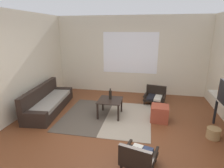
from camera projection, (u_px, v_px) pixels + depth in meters
ground_plane at (114, 136)px, 4.02m from camera, size 7.80×7.80×0.00m
far_wall_with_window at (130, 55)px, 6.52m from camera, size 5.60×0.13×2.70m
side_wall_left at (8, 68)px, 4.41m from camera, size 0.12×6.60×2.70m
area_rug at (107, 116)px, 4.91m from camera, size 2.30×2.06×0.01m
couch at (48, 103)px, 5.27m from camera, size 0.89×2.15×0.71m
coffee_table at (110, 103)px, 4.87m from camera, size 0.62×0.64×0.45m
armchair_by_window at (155, 96)px, 5.82m from camera, size 0.72×0.67×0.51m
armchair_striped_foreground at (138, 157)px, 3.01m from camera, size 0.65×0.68×0.51m
ottoman_orange at (160, 113)px, 4.65m from camera, size 0.46×0.46×0.40m
glass_bottle at (110, 95)px, 4.87m from camera, size 0.08×0.08×0.29m
wicker_basket at (213, 133)px, 3.91m from camera, size 0.27×0.27×0.23m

